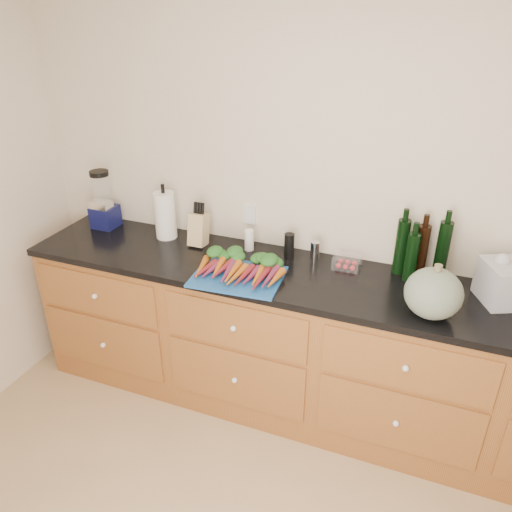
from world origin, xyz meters
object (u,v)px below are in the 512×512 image
at_px(carrots, 240,269).
at_px(paper_towel, 165,215).
at_px(squash, 433,293).
at_px(cutting_board, 238,277).
at_px(blender_appliance, 103,203).
at_px(knife_block, 199,229).
at_px(tomato_box, 347,262).

bearing_deg(carrots, paper_towel, 155.75).
bearing_deg(squash, paper_towel, 168.93).
bearing_deg(carrots, cutting_board, -90.00).
bearing_deg(squash, blender_appliance, 171.39).
distance_m(paper_towel, knife_block, 0.25).
distance_m(paper_towel, tomato_box, 1.16).
distance_m(carrots, knife_block, 0.47).
height_order(carrots, tomato_box, carrots).
bearing_deg(tomato_box, paper_towel, -179.50).
relative_size(carrots, squash, 1.75).
height_order(carrots, squash, squash).
bearing_deg(blender_appliance, paper_towel, 0.25).
height_order(paper_towel, tomato_box, paper_towel).
distance_m(squash, knife_block, 1.42).
bearing_deg(squash, cutting_board, -179.93).
xyz_separation_m(paper_towel, tomato_box, (1.16, 0.01, -0.11)).
distance_m(carrots, paper_towel, 0.70).
relative_size(paper_towel, knife_block, 1.49).
bearing_deg(squash, tomato_box, 145.23).
height_order(squash, paper_towel, paper_towel).
bearing_deg(blender_appliance, carrots, -14.47).
bearing_deg(squash, carrots, 177.97).
distance_m(cutting_board, blender_appliance, 1.15).
bearing_deg(blender_appliance, knife_block, -1.46).
relative_size(knife_block, tomato_box, 1.34).
relative_size(cutting_board, carrots, 1.01).
relative_size(carrots, paper_towel, 1.59).
bearing_deg(tomato_box, carrots, -150.93).
height_order(squash, knife_block, squash).
bearing_deg(carrots, knife_block, 145.80).
distance_m(carrots, tomato_box, 0.60).
relative_size(squash, knife_block, 1.36).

